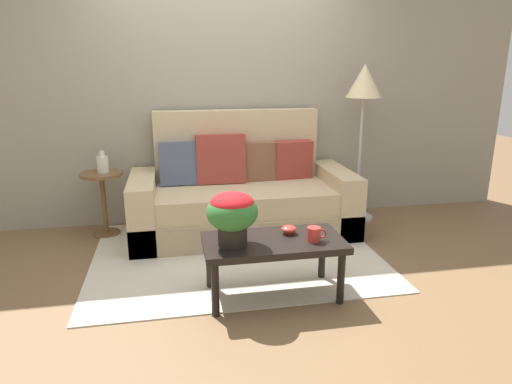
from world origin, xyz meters
TOP-DOWN VIEW (x-y plane):
  - ground_plane at (0.00, 0.00)m, footprint 14.00×14.00m
  - wall_back at (0.00, 1.26)m, footprint 6.40×0.12m
  - area_rug at (0.00, 0.19)m, footprint 2.39×1.86m
  - couch at (0.14, 0.77)m, footprint 2.09×0.93m
  - coffee_table at (0.16, -0.55)m, footprint 0.97×0.50m
  - side_table at (-1.15, 0.91)m, footprint 0.39×0.39m
  - floor_lamp at (1.40, 0.90)m, footprint 0.35×0.35m
  - potted_plant at (-0.13, -0.60)m, footprint 0.34×0.34m
  - coffee_mug at (0.42, -0.64)m, footprint 0.14×0.09m
  - snack_bowl at (0.29, -0.47)m, footprint 0.11×0.11m
  - table_vase at (-1.13, 0.92)m, footprint 0.11×0.11m

SIDE VIEW (x-z plane):
  - ground_plane at x=0.00m, z-range 0.00..0.00m
  - area_rug at x=0.00m, z-range 0.00..0.01m
  - couch at x=0.14m, z-range -0.23..0.92m
  - coffee_table at x=0.16m, z-range 0.16..0.58m
  - side_table at x=-1.15m, z-range 0.12..0.73m
  - snack_bowl at x=0.29m, z-range 0.43..0.49m
  - coffee_mug at x=0.42m, z-range 0.42..0.52m
  - potted_plant at x=-0.13m, z-range 0.47..0.83m
  - table_vase at x=-1.13m, z-range 0.59..0.79m
  - floor_lamp at x=1.40m, z-range 0.50..2.09m
  - wall_back at x=0.00m, z-range 0.00..2.90m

